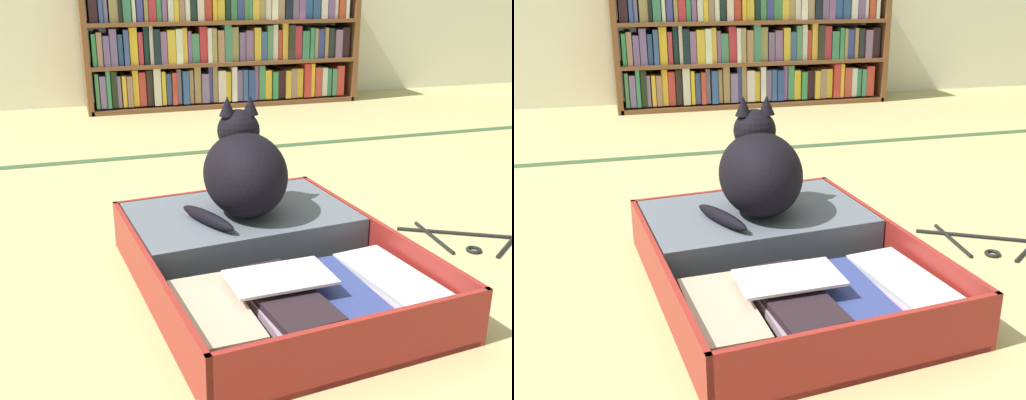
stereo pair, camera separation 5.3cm
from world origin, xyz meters
TOP-DOWN VIEW (x-y plane):
  - ground_plane at (0.00, 0.00)m, footprint 10.00×10.00m
  - tatami_border at (0.00, 1.24)m, footprint 4.80×0.05m
  - bookshelf at (0.59, 2.24)m, footprint 1.53×0.28m
  - open_suitcase at (0.13, 0.09)m, footprint 0.64×0.82m
  - black_cat at (0.13, 0.22)m, footprint 0.26×0.27m
  - clothes_hanger at (0.75, 0.13)m, footprint 0.35×0.27m

SIDE VIEW (x-z plane):
  - ground_plane at x=0.00m, z-range 0.00..0.00m
  - tatami_border at x=0.00m, z-range 0.00..0.00m
  - clothes_hanger at x=0.75m, z-range 0.00..0.01m
  - open_suitcase at x=0.13m, z-range -0.01..0.11m
  - black_cat at x=0.13m, z-range 0.09..0.37m
  - bookshelf at x=0.59m, z-range -0.01..0.69m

